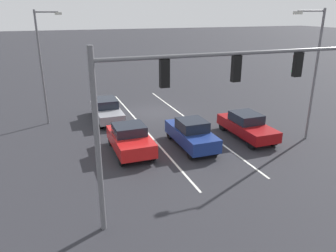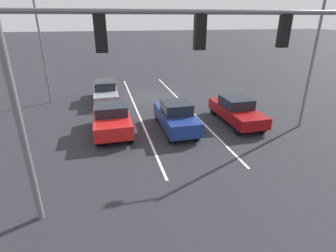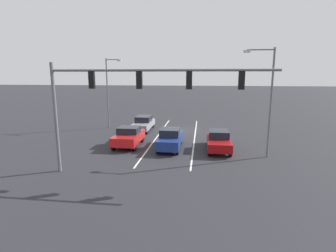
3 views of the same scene
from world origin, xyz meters
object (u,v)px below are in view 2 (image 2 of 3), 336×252
at_px(car_maroon_leftlane_front, 236,110).
at_px(car_gray_rightlane_second, 106,91).
at_px(car_red_rightlane_front, 112,119).
at_px(street_lamp_left_shoulder, 311,48).
at_px(street_lamp_right_shoulder, 44,42).
at_px(traffic_signal_gantry, 178,52).
at_px(car_navy_midlane_front, 176,116).

height_order(car_maroon_leftlane_front, car_gray_rightlane_second, car_maroon_leftlane_front).
bearing_deg(car_red_rightlane_front, car_maroon_leftlane_front, 178.00).
distance_m(car_maroon_leftlane_front, street_lamp_left_shoulder, 5.07).
distance_m(car_maroon_leftlane_front, car_gray_rightlane_second, 10.01).
relative_size(car_maroon_leftlane_front, street_lamp_right_shoulder, 0.60).
height_order(car_red_rightlane_front, traffic_signal_gantry, traffic_signal_gantry).
relative_size(car_navy_midlane_front, car_red_rightlane_front, 1.07).
xyz_separation_m(car_maroon_leftlane_front, car_gray_rightlane_second, (7.55, -6.56, -0.02)).
bearing_deg(car_navy_midlane_front, car_red_rightlane_front, -6.96).
relative_size(car_maroon_leftlane_front, car_gray_rightlane_second, 0.98).
bearing_deg(car_red_rightlane_front, street_lamp_right_shoulder, -59.48).
distance_m(car_red_rightlane_front, car_gray_rightlane_second, 6.31).
height_order(car_red_rightlane_front, car_gray_rightlane_second, car_red_rightlane_front).
relative_size(car_red_rightlane_front, car_gray_rightlane_second, 0.87).
bearing_deg(traffic_signal_gantry, car_maroon_leftlane_front, -132.21).
bearing_deg(car_gray_rightlane_second, car_red_rightlane_front, 91.48).
relative_size(car_red_rightlane_front, street_lamp_left_shoulder, 0.52).
bearing_deg(car_red_rightlane_front, car_gray_rightlane_second, -88.52).
bearing_deg(street_lamp_left_shoulder, traffic_signal_gantry, 27.85).
bearing_deg(street_lamp_left_shoulder, car_maroon_leftlane_front, -25.37).
xyz_separation_m(car_red_rightlane_front, car_gray_rightlane_second, (0.16, -6.31, -0.05)).
distance_m(car_gray_rightlane_second, street_lamp_right_shoulder, 5.33).
xyz_separation_m(car_navy_midlane_front, car_maroon_leftlane_front, (-3.85, -0.17, -0.03)).
xyz_separation_m(car_gray_rightlane_second, street_lamp_left_shoulder, (-10.70, 8.05, 3.71)).
bearing_deg(car_maroon_leftlane_front, street_lamp_right_shoulder, -31.87).
xyz_separation_m(car_red_rightlane_front, street_lamp_right_shoulder, (4.04, -6.85, 3.57)).
bearing_deg(car_red_rightlane_front, traffic_signal_gantry, 106.78).
bearing_deg(car_red_rightlane_front, car_navy_midlane_front, 173.04).
bearing_deg(street_lamp_right_shoulder, car_navy_midlane_front, 136.14).
xyz_separation_m(car_navy_midlane_front, car_red_rightlane_front, (3.54, -0.43, 0.00)).
relative_size(street_lamp_right_shoulder, street_lamp_left_shoulder, 0.99).
relative_size(car_gray_rightlane_second, street_lamp_left_shoulder, 0.60).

